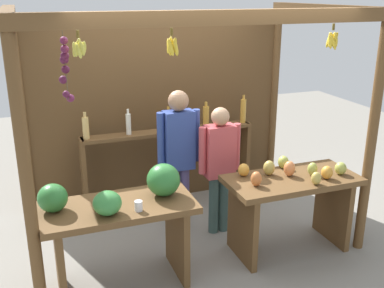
% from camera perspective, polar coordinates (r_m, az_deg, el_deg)
% --- Properties ---
extents(ground_plane, '(12.00, 12.00, 0.00)m').
position_cam_1_polar(ground_plane, '(5.31, -0.73, -10.81)').
color(ground_plane, gray).
rests_on(ground_plane, ground).
extents(market_stall, '(3.35, 2.02, 2.47)m').
position_cam_1_polar(market_stall, '(5.19, -2.57, 5.42)').
color(market_stall, brown).
rests_on(market_stall, ground).
extents(fruit_counter_left, '(1.38, 0.64, 1.12)m').
position_cam_1_polar(fruit_counter_left, '(4.16, -8.94, -8.73)').
color(fruit_counter_left, brown).
rests_on(fruit_counter_left, ground).
extents(fruit_counter_right, '(1.36, 0.64, 0.98)m').
position_cam_1_polar(fruit_counter_right, '(4.81, 12.26, -6.22)').
color(fruit_counter_right, brown).
rests_on(fruit_counter_right, ground).
extents(bottle_shelf_unit, '(2.15, 0.22, 1.36)m').
position_cam_1_polar(bottle_shelf_unit, '(5.62, -2.78, -0.26)').
color(bottle_shelf_unit, brown).
rests_on(bottle_shelf_unit, ground).
extents(vendor_man, '(0.48, 0.22, 1.63)m').
position_cam_1_polar(vendor_man, '(4.93, -1.66, -0.69)').
color(vendor_man, '#52487B').
rests_on(vendor_man, ground).
extents(vendor_woman, '(0.48, 0.20, 1.45)m').
position_cam_1_polar(vendor_woman, '(4.96, 3.45, -2.08)').
color(vendor_woman, '#38534E').
rests_on(vendor_woman, ground).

